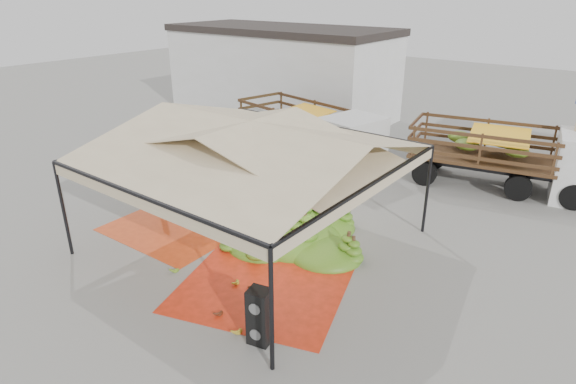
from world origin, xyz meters
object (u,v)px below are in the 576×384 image
Objects in this scene: truck_left at (313,129)px; truck_right at (516,152)px; banana_heap at (292,221)px; vendor at (285,186)px; speaker_stack at (260,316)px.

truck_right is (8.31, 2.17, -0.02)m from truck_left.
vendor is at bearing 133.17° from banana_heap.
truck_left is (-6.24, 11.04, 0.89)m from speaker_stack.
banana_heap is 2.41m from vendor.
speaker_stack is at bearing -48.22° from truck_left.
truck_left is at bearing -73.44° from vendor.
truck_left is 8.59m from truck_right.
truck_right is at bearing 26.91° from truck_left.
truck_left is at bearing 119.91° from banana_heap.
vendor is 5.38m from truck_left.
vendor reaches higher than speaker_stack.
truck_right is at bearing -138.58° from vendor.
speaker_stack is at bearing 116.01° from vendor.
speaker_stack is 12.71m from truck_left.
banana_heap is at bearing -47.80° from truck_left.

